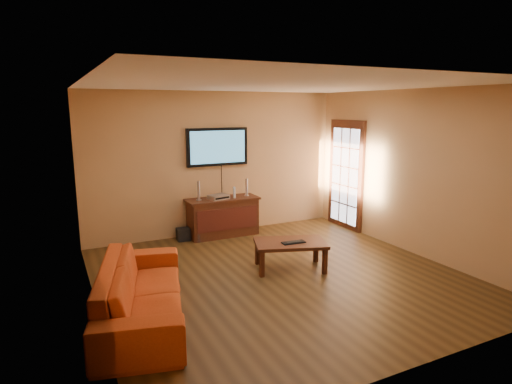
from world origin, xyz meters
TOP-DOWN VIEW (x-y plane):
  - ground_plane at (0.00, 0.00)m, footprint 5.00×5.00m
  - room_walls at (0.00, 0.62)m, footprint 5.00×5.00m
  - french_door at (2.46, 1.70)m, footprint 0.07×1.02m
  - media_console at (0.01, 2.23)m, footprint 1.37×0.52m
  - television at (0.01, 2.45)m, footprint 1.21×0.08m
  - coffee_table at (0.27, 0.18)m, footprint 1.20×0.94m
  - sofa at (-2.05, -0.38)m, footprint 1.20×2.37m
  - speaker_left at (-0.45, 2.25)m, footprint 0.10×0.10m
  - speaker_right at (0.51, 2.24)m, footprint 0.09×0.09m
  - av_receiver at (-0.08, 2.20)m, footprint 0.40×0.33m
  - game_console at (0.24, 2.20)m, footprint 0.08×0.15m
  - subwoofer at (-0.76, 2.27)m, footprint 0.24×0.24m
  - bottle at (-0.55, 2.01)m, footprint 0.06×0.06m
  - keyboard at (0.28, 0.10)m, footprint 0.36×0.16m

SIDE VIEW (x-z plane):
  - ground_plane at x=0.00m, z-range 0.00..0.00m
  - bottle at x=-0.55m, z-range -0.01..0.18m
  - subwoofer at x=-0.76m, z-range 0.00..0.22m
  - media_console at x=0.01m, z-range 0.00..0.73m
  - coffee_table at x=0.27m, z-range 0.16..0.59m
  - keyboard at x=0.28m, z-range 0.43..0.45m
  - sofa at x=-2.05m, z-range 0.00..0.89m
  - av_receiver at x=-0.08m, z-range 0.72..0.81m
  - game_console at x=0.24m, z-range 0.72..0.92m
  - speaker_right at x=0.51m, z-range 0.71..1.05m
  - speaker_left at x=-0.45m, z-range 0.71..1.07m
  - french_door at x=2.46m, z-range -0.06..2.16m
  - television at x=0.01m, z-range 1.32..2.03m
  - room_walls at x=0.00m, z-range -0.81..4.19m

